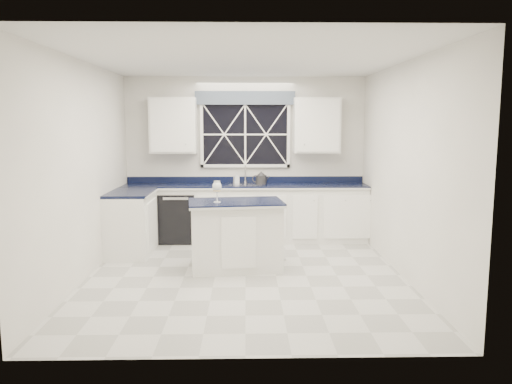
{
  "coord_description": "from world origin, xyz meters",
  "views": [
    {
      "loc": [
        0.01,
        -6.17,
        1.95
      ],
      "look_at": [
        0.14,
        0.4,
        1.03
      ],
      "focal_mm": 35.0,
      "sensor_mm": 36.0,
      "label": 1
    }
  ],
  "objects_px": {
    "kettle": "(261,178)",
    "wine_glass": "(217,188)",
    "dishwasher": "(179,216)",
    "faucet": "(245,174)",
    "island": "(236,235)",
    "soap_bottle": "(236,178)"
  },
  "relations": [
    {
      "from": "soap_bottle",
      "to": "wine_glass",
      "type": "bearing_deg",
      "value": -96.55
    },
    {
      "from": "kettle",
      "to": "wine_glass",
      "type": "height_order",
      "value": "wine_glass"
    },
    {
      "from": "faucet",
      "to": "kettle",
      "type": "xyz_separation_m",
      "value": [
        0.26,
        -0.14,
        -0.06
      ]
    },
    {
      "from": "wine_glass",
      "to": "soap_bottle",
      "type": "distance_m",
      "value": 1.9
    },
    {
      "from": "island",
      "to": "wine_glass",
      "type": "distance_m",
      "value": 0.7
    },
    {
      "from": "dishwasher",
      "to": "island",
      "type": "xyz_separation_m",
      "value": [
        0.97,
        -1.6,
        0.05
      ]
    },
    {
      "from": "kettle",
      "to": "wine_glass",
      "type": "xyz_separation_m",
      "value": [
        -0.63,
        -1.76,
        0.08
      ]
    },
    {
      "from": "wine_glass",
      "to": "faucet",
      "type": "bearing_deg",
      "value": 79.11
    },
    {
      "from": "dishwasher",
      "to": "wine_glass",
      "type": "bearing_deg",
      "value": -66.76
    },
    {
      "from": "dishwasher",
      "to": "faucet",
      "type": "distance_m",
      "value": 1.31
    },
    {
      "from": "wine_glass",
      "to": "dishwasher",
      "type": "bearing_deg",
      "value": 113.24
    },
    {
      "from": "island",
      "to": "wine_glass",
      "type": "relative_size",
      "value": 4.66
    },
    {
      "from": "faucet",
      "to": "island",
      "type": "relative_size",
      "value": 0.23
    },
    {
      "from": "dishwasher",
      "to": "faucet",
      "type": "height_order",
      "value": "faucet"
    },
    {
      "from": "dishwasher",
      "to": "kettle",
      "type": "relative_size",
      "value": 2.82
    },
    {
      "from": "island",
      "to": "wine_glass",
      "type": "height_order",
      "value": "wine_glass"
    },
    {
      "from": "faucet",
      "to": "soap_bottle",
      "type": "distance_m",
      "value": 0.17
    },
    {
      "from": "faucet",
      "to": "island",
      "type": "height_order",
      "value": "faucet"
    },
    {
      "from": "dishwasher",
      "to": "faucet",
      "type": "relative_size",
      "value": 2.72
    },
    {
      "from": "wine_glass",
      "to": "kettle",
      "type": "bearing_deg",
      "value": 70.46
    },
    {
      "from": "kettle",
      "to": "wine_glass",
      "type": "bearing_deg",
      "value": -95.89
    },
    {
      "from": "dishwasher",
      "to": "kettle",
      "type": "bearing_deg",
      "value": 2.3
    }
  ]
}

